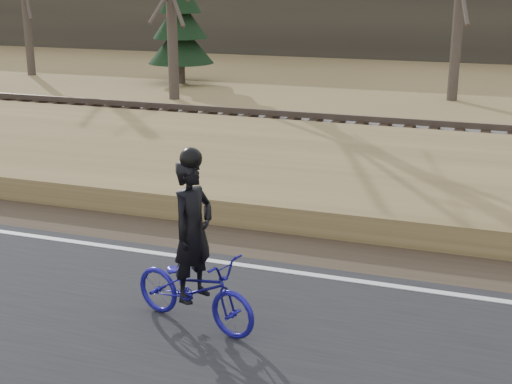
% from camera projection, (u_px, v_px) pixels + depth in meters
% --- Properties ---
extents(embankment, '(120.00, 5.00, 0.44)m').
position_uv_depth(embankment, '(76.00, 160.00, 15.64)').
color(embankment, '#9A7F4E').
rests_on(embankment, ground).
extents(ballast, '(120.00, 3.00, 0.45)m').
position_uv_depth(ballast, '(156.00, 127.00, 19.06)').
color(ballast, slate).
rests_on(ballast, ground).
extents(railroad, '(120.00, 2.40, 0.29)m').
position_uv_depth(railroad, '(155.00, 116.00, 18.98)').
color(railroad, black).
rests_on(railroad, ballast).
extents(cyclist, '(1.85, 1.06, 2.19)m').
position_uv_depth(cyclist, '(194.00, 271.00, 8.40)').
color(cyclist, navy).
rests_on(cyclist, road).
extents(conifer, '(2.60, 2.60, 5.24)m').
position_uv_depth(conifer, '(180.00, 19.00, 27.75)').
color(conifer, '#4E4339').
rests_on(conifer, ground).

